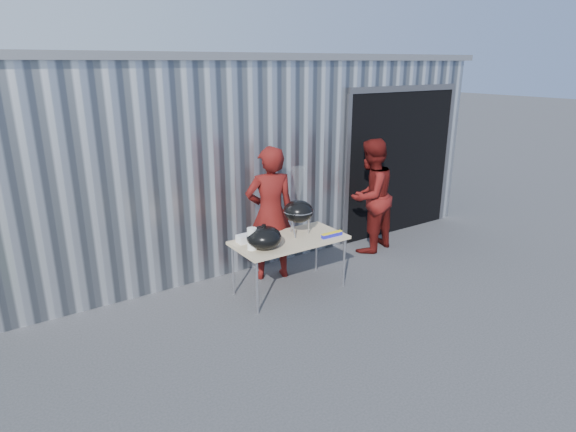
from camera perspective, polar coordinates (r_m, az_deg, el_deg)
ground at (r=5.97m, az=1.92°, el=-12.14°), size 80.00×80.00×0.00m
building at (r=9.73m, az=-9.59°, el=9.05°), size 8.20×6.20×3.10m
folding_table at (r=6.37m, az=0.18°, el=-3.06°), size 1.50×0.75×0.75m
kettle_grill at (r=6.38m, az=1.23°, el=1.38°), size 0.41×0.41×0.93m
grill_lid at (r=6.00m, az=-2.86°, el=-2.56°), size 0.44×0.44×0.32m
paper_towels at (r=5.98m, az=-4.29°, el=-2.71°), size 0.12×0.12×0.28m
white_tub at (r=6.25m, az=-5.12°, el=-2.69°), size 0.20×0.15×0.10m
foil_box at (r=6.45m, az=5.22°, el=-2.20°), size 0.32×0.05×0.06m
person_cook at (r=6.73m, az=-2.12°, el=0.27°), size 0.80×0.64×1.91m
person_bystander at (r=7.85m, az=9.71°, el=2.35°), size 1.03×0.89×1.84m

